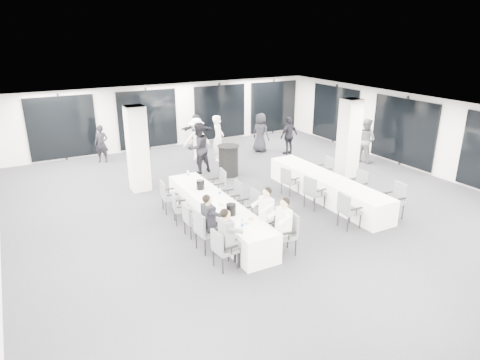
% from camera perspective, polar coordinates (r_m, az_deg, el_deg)
% --- Properties ---
extents(room, '(14.04, 16.04, 2.84)m').
position_cam_1_polar(room, '(13.86, 3.76, 4.03)').
color(room, '#27272C').
rests_on(room, ground).
extents(column_left, '(0.60, 0.60, 2.80)m').
position_cam_1_polar(column_left, '(14.29, -13.51, 4.05)').
color(column_left, silver).
rests_on(column_left, floor).
extents(column_right, '(0.60, 0.60, 2.80)m').
position_cam_1_polar(column_right, '(15.75, 14.30, 5.42)').
color(column_right, silver).
rests_on(column_right, floor).
extents(banquet_table_main, '(0.90, 5.00, 0.75)m').
position_cam_1_polar(banquet_table_main, '(11.59, -3.12, -4.48)').
color(banquet_table_main, white).
rests_on(banquet_table_main, floor).
extents(banquet_table_side, '(0.90, 5.00, 0.75)m').
position_cam_1_polar(banquet_table_side, '(13.67, 11.39, -1.02)').
color(banquet_table_side, white).
rests_on(banquet_table_side, floor).
extents(cocktail_table, '(0.81, 0.81, 1.12)m').
position_cam_1_polar(cocktail_table, '(15.51, -1.56, 2.63)').
color(cocktail_table, black).
rests_on(cocktail_table, floor).
extents(chair_main_left_near, '(0.52, 0.56, 0.94)m').
position_cam_1_polar(chair_main_left_near, '(9.56, -2.38, -8.93)').
color(chair_main_left_near, '#4A4C51').
rests_on(chair_main_left_near, floor).
extents(chair_main_left_second, '(0.56, 0.61, 1.01)m').
position_cam_1_polar(chair_main_left_second, '(10.30, -4.73, -6.53)').
color(chair_main_left_second, '#4A4C51').
rests_on(chair_main_left_second, floor).
extents(chair_main_left_mid, '(0.46, 0.51, 0.88)m').
position_cam_1_polar(chair_main_left_mid, '(11.07, -6.53, -5.09)').
color(chair_main_left_mid, '#4A4C51').
rests_on(chair_main_left_mid, floor).
extents(chair_main_left_fourth, '(0.52, 0.55, 0.87)m').
position_cam_1_polar(chair_main_left_fourth, '(11.84, -8.17, -3.50)').
color(chair_main_left_fourth, '#4A4C51').
rests_on(chair_main_left_fourth, floor).
extents(chair_main_left_far, '(0.52, 0.56, 0.94)m').
position_cam_1_polar(chair_main_left_far, '(12.59, -9.63, -1.95)').
color(chair_main_left_far, '#4A4C51').
rests_on(chair_main_left_far, floor).
extents(chair_main_right_near, '(0.59, 0.63, 1.02)m').
position_cam_1_polar(chair_main_right_near, '(10.23, 6.34, -6.75)').
color(chair_main_right_near, '#4A4C51').
rests_on(chair_main_right_near, floor).
extents(chair_main_right_second, '(0.55, 0.57, 0.89)m').
position_cam_1_polar(chair_main_right_second, '(10.85, 3.86, -5.47)').
color(chair_main_right_second, '#4A4C51').
rests_on(chair_main_right_second, floor).
extents(chair_main_right_mid, '(0.52, 0.58, 1.01)m').
position_cam_1_polar(chair_main_right_mid, '(11.58, 1.37, -3.40)').
color(chair_main_right_mid, '#4A4C51').
rests_on(chair_main_right_mid, floor).
extents(chair_main_right_fourth, '(0.53, 0.57, 0.96)m').
position_cam_1_polar(chair_main_right_fourth, '(12.35, -0.82, -2.03)').
color(chair_main_right_fourth, '#4A4C51').
rests_on(chair_main_right_fourth, floor).
extents(chair_main_right_far, '(0.57, 0.61, 1.00)m').
position_cam_1_polar(chair_main_right_far, '(13.20, -2.89, -0.47)').
color(chair_main_right_far, '#4A4C51').
rests_on(chair_main_right_far, floor).
extents(chair_side_left_near, '(0.52, 0.58, 0.98)m').
position_cam_1_polar(chair_side_left_near, '(11.77, 14.14, -3.70)').
color(chair_side_left_near, '#4A4C51').
rests_on(chair_side_left_near, floor).
extents(chair_side_left_mid, '(0.57, 0.61, 1.00)m').
position_cam_1_polar(chair_side_left_mid, '(12.80, 9.71, -1.41)').
color(chair_side_left_mid, '#4A4C51').
rests_on(chair_side_left_mid, floor).
extents(chair_side_left_far, '(0.52, 0.56, 0.90)m').
position_cam_1_polar(chair_side_left_far, '(13.78, 6.49, 0.04)').
color(chair_side_left_far, '#4A4C51').
rests_on(chair_side_left_far, floor).
extents(chair_side_right_near, '(0.57, 0.61, 1.01)m').
position_cam_1_polar(chair_side_right_near, '(12.84, 20.03, -2.27)').
color(chair_side_right_near, '#4A4C51').
rests_on(chair_side_right_near, floor).
extents(chair_side_right_mid, '(0.52, 0.57, 0.94)m').
position_cam_1_polar(chair_side_right_mid, '(13.77, 15.57, -0.50)').
color(chair_side_right_mid, '#4A4C51').
rests_on(chair_side_right_mid, floor).
extents(chair_side_right_far, '(0.55, 0.59, 0.96)m').
position_cam_1_polar(chair_side_right_far, '(14.89, 11.32, 1.43)').
color(chair_side_right_far, '#4A4C51').
rests_on(chair_side_right_far, floor).
extents(seated_guest_a, '(0.50, 0.38, 1.44)m').
position_cam_1_polar(seated_guest_a, '(9.50, -1.52, -7.22)').
color(seated_guest_a, slate).
rests_on(seated_guest_a, floor).
extents(seated_guest_b, '(0.50, 0.38, 1.44)m').
position_cam_1_polar(seated_guest_b, '(10.27, -3.92, -5.13)').
color(seated_guest_b, black).
rests_on(seated_guest_b, floor).
extents(seated_guest_c, '(0.50, 0.38, 1.44)m').
position_cam_1_polar(seated_guest_c, '(10.05, 5.54, -5.75)').
color(seated_guest_c, white).
rests_on(seated_guest_c, floor).
extents(seated_guest_d, '(0.50, 0.38, 1.44)m').
position_cam_1_polar(seated_guest_d, '(10.63, 3.23, -4.20)').
color(seated_guest_d, white).
rests_on(seated_guest_d, floor).
extents(standing_guest_a, '(0.94, 0.97, 2.08)m').
position_cam_1_polar(standing_guest_a, '(17.28, -2.92, 6.01)').
color(standing_guest_a, white).
rests_on(standing_guest_a, floor).
extents(standing_guest_b, '(1.14, 0.83, 2.14)m').
position_cam_1_polar(standing_guest_b, '(15.76, -5.58, 4.71)').
color(standing_guest_b, black).
rests_on(standing_guest_b, floor).
extents(standing_guest_c, '(1.34, 0.82, 1.94)m').
position_cam_1_polar(standing_guest_c, '(17.42, -5.81, 5.80)').
color(standing_guest_c, white).
rests_on(standing_guest_c, floor).
extents(standing_guest_d, '(1.17, 0.80, 1.82)m').
position_cam_1_polar(standing_guest_d, '(18.23, 6.55, 6.22)').
color(standing_guest_d, black).
rests_on(standing_guest_d, floor).
extents(standing_guest_e, '(0.88, 1.06, 1.90)m').
position_cam_1_polar(standing_guest_e, '(18.53, 2.74, 6.66)').
color(standing_guest_e, black).
rests_on(standing_guest_e, floor).
extents(standing_guest_f, '(1.70, 1.15, 1.73)m').
position_cam_1_polar(standing_guest_f, '(19.28, -5.80, 6.83)').
color(standing_guest_f, black).
rests_on(standing_guest_f, floor).
extents(standing_guest_g, '(0.79, 0.74, 1.70)m').
position_cam_1_polar(standing_guest_g, '(17.89, -18.02, 4.91)').
color(standing_guest_g, black).
rests_on(standing_guest_g, floor).
extents(standing_guest_h, '(0.79, 1.07, 2.00)m').
position_cam_1_polar(standing_guest_h, '(17.78, 16.40, 5.49)').
color(standing_guest_h, slate).
rests_on(standing_guest_h, floor).
extents(ice_bucket_near, '(0.25, 0.25, 0.28)m').
position_cam_1_polar(ice_bucket_near, '(10.54, -1.20, -3.95)').
color(ice_bucket_near, black).
rests_on(ice_bucket_near, banquet_table_main).
extents(ice_bucket_far, '(0.23, 0.23, 0.26)m').
position_cam_1_polar(ice_bucket_far, '(12.24, -5.31, -0.64)').
color(ice_bucket_far, black).
rests_on(ice_bucket_far, banquet_table_main).
extents(water_bottle_a, '(0.07, 0.07, 0.23)m').
position_cam_1_polar(water_bottle_a, '(9.84, 0.30, -5.89)').
color(water_bottle_a, silver).
rests_on(water_bottle_a, banquet_table_main).
extents(water_bottle_b, '(0.07, 0.07, 0.21)m').
position_cam_1_polar(water_bottle_b, '(11.75, -2.73, -1.59)').
color(water_bottle_b, silver).
rests_on(water_bottle_b, banquet_table_main).
extents(water_bottle_c, '(0.06, 0.06, 0.20)m').
position_cam_1_polar(water_bottle_c, '(13.32, -6.95, 0.87)').
color(water_bottle_c, silver).
rests_on(water_bottle_c, banquet_table_main).
extents(plate_a, '(0.19, 0.19, 0.03)m').
position_cam_1_polar(plate_a, '(10.11, 0.89, -5.82)').
color(plate_a, white).
rests_on(plate_a, banquet_table_main).
extents(plate_b, '(0.22, 0.22, 0.03)m').
position_cam_1_polar(plate_b, '(10.32, 1.48, -5.27)').
color(plate_b, white).
rests_on(plate_b, banquet_table_main).
extents(plate_c, '(0.21, 0.21, 0.03)m').
position_cam_1_polar(plate_c, '(11.15, -2.55, -3.30)').
color(plate_c, white).
rests_on(plate_c, banquet_table_main).
extents(wine_glass, '(0.08, 0.08, 0.21)m').
position_cam_1_polar(wine_glass, '(9.92, 2.65, -5.42)').
color(wine_glass, silver).
rests_on(wine_glass, banquet_table_main).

